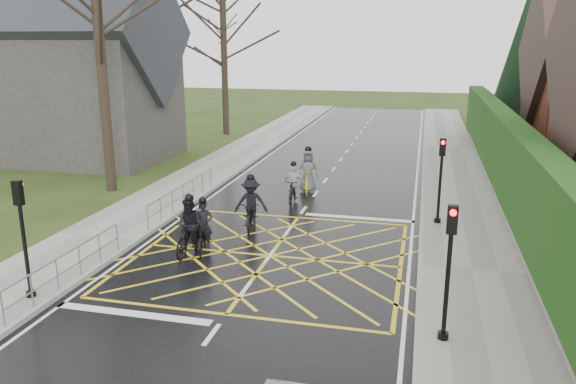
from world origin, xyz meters
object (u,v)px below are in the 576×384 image
at_px(cyclist_back, 190,231).
at_px(cyclist_mid, 251,209).
at_px(cyclist_lead, 308,177).
at_px(cyclist_front, 293,187).
at_px(cyclist_rear, 203,233).

relative_size(cyclist_back, cyclist_mid, 0.90).
relative_size(cyclist_mid, cyclist_lead, 0.97).
relative_size(cyclist_back, cyclist_front, 1.10).
height_order(cyclist_rear, cyclist_mid, cyclist_mid).
bearing_deg(cyclist_rear, cyclist_mid, 54.71).
distance_m(cyclist_rear, cyclist_front, 6.14).
bearing_deg(cyclist_back, cyclist_front, 75.47).
height_order(cyclist_rear, cyclist_back, cyclist_back).
bearing_deg(cyclist_front, cyclist_mid, -104.24).
distance_m(cyclist_mid, cyclist_lead, 5.38).
xyz_separation_m(cyclist_back, cyclist_front, (1.83, 6.34, -0.09)).
bearing_deg(cyclist_rear, cyclist_front, 59.62).
distance_m(cyclist_back, cyclist_lead, 8.34).
xyz_separation_m(cyclist_back, cyclist_mid, (1.12, 2.78, -0.00)).
xyz_separation_m(cyclist_back, cyclist_lead, (2.09, 8.08, -0.02)).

